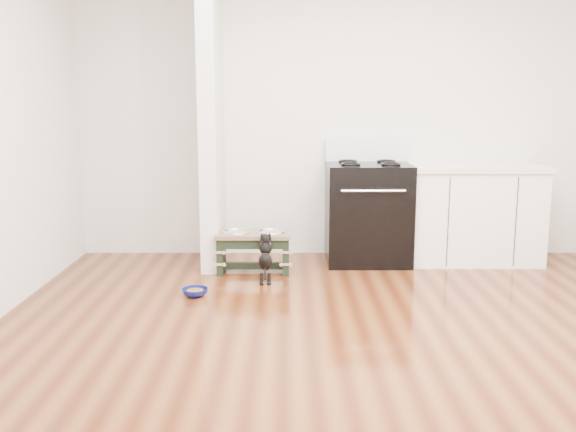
% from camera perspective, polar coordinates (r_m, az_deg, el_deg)
% --- Properties ---
extents(ground, '(5.00, 5.00, 0.00)m').
position_cam_1_polar(ground, '(4.02, 7.19, -11.68)').
color(ground, '#481D0C').
rests_on(ground, ground).
extents(room_shell, '(5.00, 5.00, 5.00)m').
position_cam_1_polar(room_shell, '(3.73, 7.76, 12.05)').
color(room_shell, silver).
rests_on(room_shell, ground).
extents(partition_wall, '(0.15, 0.80, 2.70)m').
position_cam_1_polar(partition_wall, '(5.84, -6.80, 8.77)').
color(partition_wall, silver).
rests_on(partition_wall, ground).
extents(oven_range, '(0.76, 0.69, 1.14)m').
position_cam_1_polar(oven_range, '(5.99, 7.11, 0.41)').
color(oven_range, black).
rests_on(oven_range, ground).
extents(cabinet_run, '(1.24, 0.64, 0.91)m').
position_cam_1_polar(cabinet_run, '(6.21, 16.08, 0.20)').
color(cabinet_run, white).
rests_on(cabinet_run, ground).
extents(dog_feeder, '(0.65, 0.35, 0.37)m').
position_cam_1_polar(dog_feeder, '(5.63, -3.09, -2.49)').
color(dog_feeder, black).
rests_on(dog_feeder, ground).
extents(puppy, '(0.11, 0.33, 0.40)m').
position_cam_1_polar(puppy, '(5.34, -2.01, -3.59)').
color(puppy, black).
rests_on(puppy, ground).
extents(floor_bowl, '(0.26, 0.26, 0.06)m').
position_cam_1_polar(floor_bowl, '(5.05, -8.27, -6.72)').
color(floor_bowl, '#0D135C').
rests_on(floor_bowl, ground).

